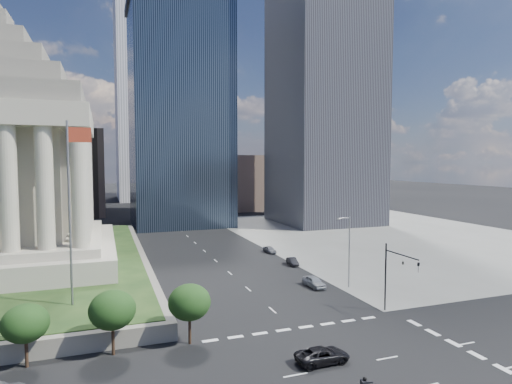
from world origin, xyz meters
name	(u,v)px	position (x,y,z in m)	size (l,w,h in m)	color
ground	(171,222)	(0.00, 100.00, 0.00)	(500.00, 500.00, 0.00)	black
sidewalk_ne	(387,234)	(46.00, 60.00, 0.01)	(68.00, 90.00, 0.03)	slate
flagpole	(71,203)	(-21.83, 24.00, 13.11)	(2.52, 0.24, 20.00)	slate
midrise_glass	(179,118)	(2.00, 95.00, 30.00)	(26.00, 26.00, 60.00)	black
highrise_ne	(324,49)	(42.00, 85.00, 50.00)	(26.00, 28.00, 100.00)	black
building_filler_ne	(243,182)	(32.00, 130.00, 10.00)	(20.00, 30.00, 20.00)	brown
building_filler_nw	(66,173)	(-30.00, 130.00, 14.00)	(24.00, 30.00, 28.00)	brown
traffic_signal_ne	(396,270)	(12.50, 13.70, 5.25)	(0.30, 5.74, 8.00)	black
street_lamp_north	(348,247)	(13.33, 25.00, 5.66)	(2.13, 0.22, 10.00)	slate
pickup_truck	(323,355)	(-0.87, 6.19, 0.67)	(2.24, 4.86, 1.35)	black
parked_sedan_near	(314,282)	(9.00, 26.77, 0.76)	(4.44, 1.78, 1.51)	#969A9F
parked_sedan_mid	(292,262)	(11.50, 39.48, 0.61)	(1.29, 3.69, 1.22)	black
parked_sedan_far	(270,250)	(11.50, 50.05, 0.63)	(3.73, 1.50, 1.27)	slate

